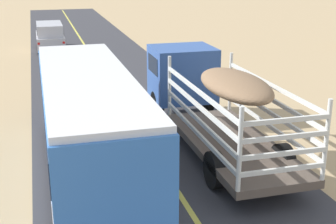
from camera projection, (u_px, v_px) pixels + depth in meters
livestock_truck at (200, 87)px, 17.64m from camera, size 2.53×9.70×3.02m
bus at (89, 123)px, 13.88m from camera, size 2.54×10.00×3.21m
car_far at (50, 35)px, 34.21m from camera, size 1.90×4.62×1.93m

